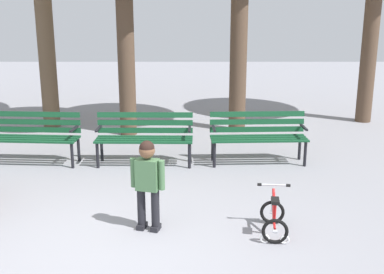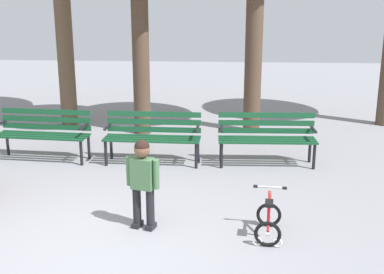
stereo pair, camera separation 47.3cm
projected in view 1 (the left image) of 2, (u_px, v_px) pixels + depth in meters
The scene contains 6 objects.
ground at pixel (102, 255), 5.26m from camera, with size 36.00×36.00×0.00m, color gray.
park_bench_far_left at pixel (33, 133), 8.20m from camera, with size 1.63×0.57×0.85m.
park_bench_left at pixel (146, 134), 8.15m from camera, with size 1.61×0.48×0.85m.
park_bench_right at pixel (259, 133), 8.21m from camera, with size 1.62×0.52×0.85m.
child_standing at pixel (149, 178), 5.69m from camera, with size 0.41×0.23×1.10m.
kids_bicycle at pixel (275, 218), 5.70m from camera, with size 0.41×0.59×0.54m.
Camera 1 is at (0.98, -4.74, 2.61)m, focal length 45.89 mm.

